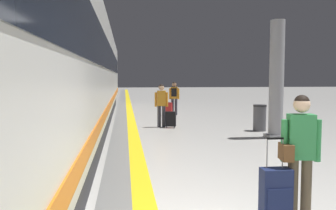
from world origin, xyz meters
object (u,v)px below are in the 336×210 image
at_px(passenger_near, 174,95).
at_px(platform_pillar, 276,82).
at_px(passenger_mid, 161,102).
at_px(high_speed_train, 41,50).
at_px(traveller_foreground, 299,149).
at_px(waste_bin, 260,118).
at_px(suitcase_mid, 171,119).
at_px(suitcase_near, 168,108).
at_px(rolling_suitcase_foreground, 276,194).

relative_size(passenger_near, platform_pillar, 0.45).
bearing_deg(passenger_mid, high_speed_train, -124.61).
height_order(traveller_foreground, waste_bin, traveller_foreground).
height_order(passenger_near, suitcase_mid, passenger_near).
height_order(passenger_near, suitcase_near, passenger_near).
xyz_separation_m(suitcase_near, passenger_mid, (-0.74, -4.04, 0.59)).
relative_size(suitcase_mid, platform_pillar, 0.17).
bearing_deg(suitcase_near, traveller_foreground, -89.35).
bearing_deg(high_speed_train, rolling_suitcase_foreground, -48.92).
relative_size(traveller_foreground, rolling_suitcase_foreground, 1.49).
height_order(rolling_suitcase_foreground, suitcase_mid, rolling_suitcase_foreground).
bearing_deg(waste_bin, traveller_foreground, -107.32).
bearing_deg(waste_bin, suitcase_near, 115.57).
xyz_separation_m(high_speed_train, platform_pillar, (6.54, 1.99, -0.78)).
xyz_separation_m(suitcase_near, platform_pillar, (2.53, -6.79, 1.38)).
xyz_separation_m(traveller_foreground, suitcase_near, (-0.15, 13.11, -0.61)).
bearing_deg(passenger_near, suitcase_near, -153.11).
bearing_deg(suitcase_mid, rolling_suitcase_foreground, -88.51).
xyz_separation_m(passenger_mid, waste_bin, (3.30, -1.32, -0.48)).
distance_m(suitcase_mid, platform_pillar, 4.13).
distance_m(traveller_foreground, suitcase_near, 13.12).
xyz_separation_m(passenger_near, passenger_mid, (-1.05, -4.20, -0.03)).
relative_size(passenger_near, waste_bin, 1.79).
distance_m(passenger_mid, platform_pillar, 4.35).
height_order(high_speed_train, passenger_mid, high_speed_train).
distance_m(traveller_foreground, passenger_mid, 9.11).
height_order(rolling_suitcase_foreground, passenger_near, passenger_near).
bearing_deg(traveller_foreground, suitcase_mid, 93.66).
relative_size(rolling_suitcase_foreground, passenger_mid, 0.69).
bearing_deg(suitcase_near, passenger_mid, -100.35).
height_order(high_speed_train, suitcase_mid, high_speed_train).
relative_size(passenger_mid, platform_pillar, 0.45).
distance_m(passenger_near, suitcase_near, 0.71).
bearing_deg(traveller_foreground, rolling_suitcase_foreground, -169.22).
xyz_separation_m(rolling_suitcase_foreground, suitcase_mid, (-0.23, 8.91, -0.06)).
relative_size(traveller_foreground, platform_pillar, 0.46).
distance_m(traveller_foreground, suitcase_mid, 8.89).
bearing_deg(platform_pillar, traveller_foreground, -110.67).
bearing_deg(rolling_suitcase_foreground, suitcase_mid, 91.49).
relative_size(passenger_near, suitcase_near, 2.56).
relative_size(rolling_suitcase_foreground, passenger_near, 0.68).
bearing_deg(passenger_near, high_speed_train, -115.82).
bearing_deg(suitcase_mid, passenger_mid, 145.27).
relative_size(rolling_suitcase_foreground, platform_pillar, 0.31).
bearing_deg(suitcase_mid, platform_pillar, -40.61).
xyz_separation_m(platform_pillar, waste_bin, (0.03, 1.43, -1.27)).
height_order(rolling_suitcase_foreground, platform_pillar, platform_pillar).
bearing_deg(passenger_mid, suitcase_mid, -34.73).
height_order(high_speed_train, passenger_near, high_speed_train).
xyz_separation_m(passenger_mid, platform_pillar, (3.27, -2.75, 0.79)).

